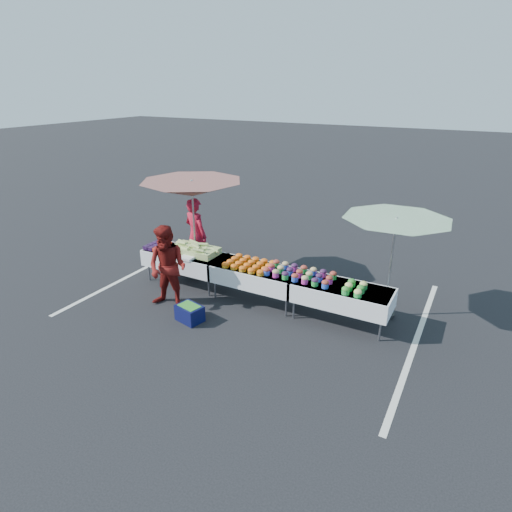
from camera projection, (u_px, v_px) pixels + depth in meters
The scene contains 17 objects.
ground at pixel (256, 300), 8.92m from camera, with size 80.00×80.00×0.00m, color black.
stripe_left at pixel (140, 271), 10.34m from camera, with size 0.10×5.00×0.00m, color silver.
stripe_right at pixel (416, 341), 7.50m from camera, with size 0.10×5.00×0.00m, color silver.
table_left at pixel (185, 259), 9.50m from camera, with size 1.86×0.81×0.75m.
table_center at pixel (256, 275), 8.70m from camera, with size 1.86×0.81×0.75m.
table_right at pixel (341, 294), 7.91m from camera, with size 1.86×0.81×0.75m.
berry_punnets at pixel (158, 246), 9.69m from camera, with size 0.40×0.54×0.08m.
corn_pile at pixel (194, 249), 9.33m from camera, with size 1.16×0.57×0.26m.
plastic_bags at pixel (187, 258), 9.05m from camera, with size 0.30×0.25×0.05m, color white.
carrot_bowls at pixel (249, 264), 8.68m from camera, with size 0.95×0.69×0.11m.
potato_cups at pixel (299, 273), 8.19m from camera, with size 1.34×0.58×0.16m.
bean_baskets at pixel (355, 288), 7.62m from camera, with size 0.36×0.50×0.15m.
vendor at pixel (196, 235), 10.05m from camera, with size 0.65×0.43×1.78m, color #AB132B.
customer at pixel (168, 268), 8.39m from camera, with size 0.82×0.64×1.70m, color maroon.
umbrella_left at pixel (192, 189), 9.27m from camera, with size 2.55×2.55×2.29m.
umbrella_right at pixel (396, 227), 7.67m from camera, with size 2.49×2.49×2.00m.
storage_bin at pixel (190, 313), 8.11m from camera, with size 0.56×0.46×0.32m.
Camera 1 is at (3.78, -6.96, 4.21)m, focal length 30.00 mm.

